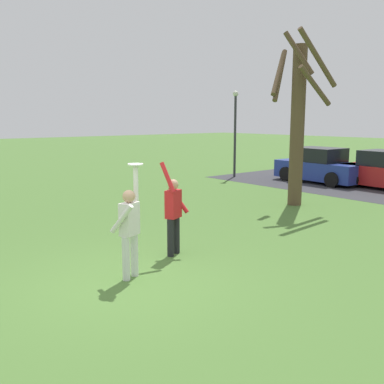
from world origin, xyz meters
name	(u,v)px	position (x,y,z in m)	size (l,w,h in m)	color
ground_plane	(129,282)	(0.00, 0.00, 0.00)	(120.00, 120.00, 0.00)	#4C7533
person_catcher	(130,226)	(-0.16, 0.14, 0.98)	(0.49, 0.59, 2.08)	silver
person_defender	(173,210)	(-0.76, 1.60, 0.98)	(0.58, 0.65, 2.04)	black
frisbee_disc	(135,164)	(-0.25, 0.35, 2.09)	(0.28, 0.28, 0.02)	white
parked_car_blue	(320,166)	(-5.09, 13.42, 0.73)	(4.18, 2.19, 1.59)	#233893
bare_tree_tall	(297,116)	(-2.52, 8.11, 2.98)	(2.02, 1.71, 5.65)	brown
lamppost_by_lot	(235,125)	(-8.92, 11.68, 2.59)	(0.28, 0.28, 4.26)	#2D2D33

